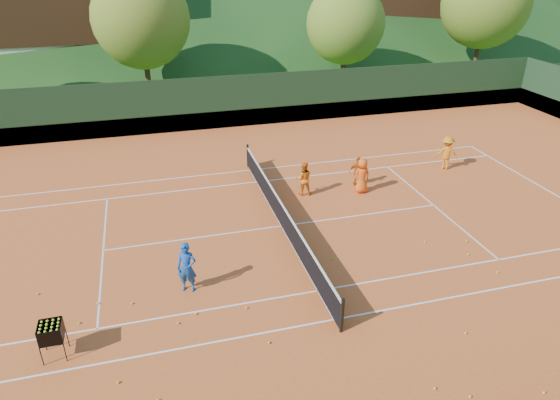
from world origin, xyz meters
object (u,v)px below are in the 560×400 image
object	(u,v)px
student_b	(358,171)
student_d	(447,153)
student_a	(304,179)
student_c	(362,176)
coach	(187,268)
chalet_left	(59,1)
ball_hopper	(51,333)
tennis_net	(282,214)
chalet_mid	(246,0)

from	to	relation	value
student_b	student_d	size ratio (longest dim) A/B	0.83
student_a	student_c	xyz separation A→B (m)	(2.43, -0.46, 0.03)
coach	student_d	distance (m)	14.15
chalet_left	ball_hopper	bearing A→B (deg)	-85.65
coach	student_d	size ratio (longest dim) A/B	1.03
student_d	ball_hopper	size ratio (longest dim) A/B	1.58
student_d	ball_hopper	bearing A→B (deg)	50.78
student_b	student_d	xyz separation A→B (m)	(4.72, 0.60, 0.13)
coach	student_a	bearing A→B (deg)	65.64
tennis_net	chalet_left	xyz separation A→B (m)	(-10.00, 30.00, 5.13)
student_a	student_c	size ratio (longest dim) A/B	0.96
student_b	student_a	bearing A→B (deg)	19.45
ball_hopper	chalet_mid	bearing A→B (deg)	71.06
student_a	tennis_net	size ratio (longest dim) A/B	0.12
student_b	chalet_left	size ratio (longest dim) A/B	0.09
student_a	student_d	xyz separation A→B (m)	(7.29, 0.86, 0.06)
student_d	chalet_left	xyz separation A→B (m)	(-18.90, 26.75, 4.84)
student_c	tennis_net	world-z (taller)	student_c
student_a	student_b	distance (m)	2.59
coach	student_c	bearing A→B (deg)	52.89
ball_hopper	chalet_left	xyz separation A→B (m)	(-2.66, 34.88, 4.88)
student_a	student_d	bearing A→B (deg)	-161.56
student_d	chalet_mid	xyz separation A→B (m)	(-2.90, 30.75, 4.18)
chalet_left	chalet_mid	size ratio (longest dim) A/B	1.09
chalet_mid	student_a	bearing A→B (deg)	-97.91
student_a	chalet_left	bearing A→B (deg)	-55.53
coach	chalet_mid	distance (m)	38.51
ball_hopper	chalet_mid	xyz separation A→B (m)	(13.34, 38.88, 4.22)
chalet_mid	student_b	bearing A→B (deg)	-93.32
student_b	ball_hopper	size ratio (longest dim) A/B	1.31
student_b	tennis_net	size ratio (longest dim) A/B	0.11
student_a	chalet_mid	size ratio (longest dim) A/B	0.11
student_b	student_c	distance (m)	0.74
student_b	ball_hopper	bearing A→B (deg)	46.80
chalet_mid	ball_hopper	bearing A→B (deg)	-108.94
student_b	chalet_mid	distance (m)	31.71
chalet_left	chalet_mid	distance (m)	16.51
tennis_net	chalet_mid	distance (m)	34.81
student_b	tennis_net	bearing A→B (deg)	45.94
chalet_left	tennis_net	bearing A→B (deg)	-71.57
tennis_net	chalet_mid	bearing A→B (deg)	79.99
student_d	student_b	bearing A→B (deg)	31.47
student_d	student_c	bearing A→B (deg)	39.38
student_a	ball_hopper	distance (m)	11.53
tennis_net	ball_hopper	distance (m)	8.82
student_c	chalet_left	xyz separation A→B (m)	(-14.04, 28.07, 4.87)
tennis_net	student_b	bearing A→B (deg)	32.30
student_c	chalet_mid	bearing A→B (deg)	-100.41
student_a	student_b	size ratio (longest dim) A/B	1.11
ball_hopper	chalet_mid	world-z (taller)	chalet_mid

